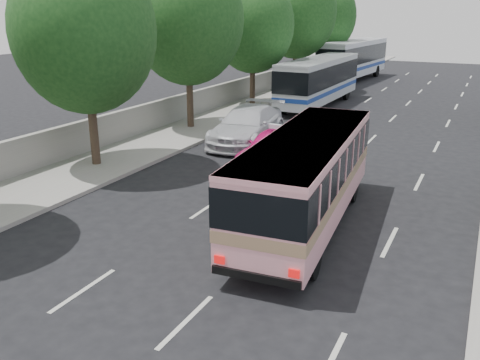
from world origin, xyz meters
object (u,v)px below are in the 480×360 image
Objects in this scene: pink_bus at (307,171)px; tour_coach_rear at (354,57)px; pink_taxi at (275,147)px; tour_coach_front at (319,78)px; white_pickup at (247,125)px.

tour_coach_rear is (-7.40, 34.41, 0.39)m from pink_bus.
pink_bus is at bearing -54.81° from pink_taxi.
tour_coach_front is (-2.70, 14.33, 1.16)m from pink_taxi.
tour_coach_rear reaches higher than pink_taxi.
pink_bus reaches higher than white_pickup.
white_pickup reaches higher than pink_taxi.
white_pickup is 0.57× the size of tour_coach_front.
tour_coach_front is (-0.00, 11.44, 1.06)m from white_pickup.
pink_bus is 6.72m from pink_taxi.
tour_coach_rear is (-3.99, 28.70, 1.40)m from pink_taxi.
tour_coach_rear reaches higher than tour_coach_front.
pink_bus is 1.49× the size of white_pickup.
tour_coach_rear reaches higher than pink_bus.
pink_bus is at bearing -73.29° from tour_coach_rear.
pink_bus is 1.97× the size of pink_taxi.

